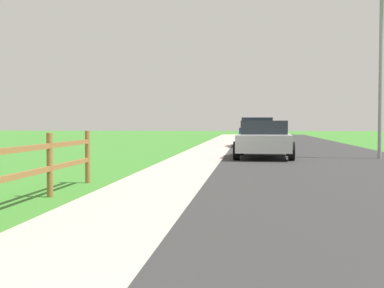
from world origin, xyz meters
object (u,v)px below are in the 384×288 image
(parked_car_beige, at_px, (264,131))
(parked_car_black, at_px, (256,128))
(parked_car_blue, at_px, (257,132))
(street_lamp, at_px, (384,59))
(parked_suv_silver, at_px, (264,139))

(parked_car_beige, relative_size, parked_car_black, 1.05)
(parked_car_blue, relative_size, parked_car_beige, 1.05)
(parked_car_black, bearing_deg, street_lamp, -82.11)
(parked_car_beige, xyz_separation_m, street_lamp, (3.80, -19.69, 2.93))
(parked_car_blue, bearing_deg, parked_car_beige, 86.10)
(parked_car_blue, height_order, parked_car_beige, parked_car_blue)
(parked_car_blue, bearing_deg, parked_car_black, 89.38)
(parked_car_blue, distance_m, street_lamp, 11.20)
(parked_car_blue, relative_size, parked_car_black, 1.11)
(parked_car_beige, relative_size, street_lamp, 0.76)
(parked_car_beige, bearing_deg, street_lamp, -79.07)
(parked_car_black, bearing_deg, parked_car_beige, -87.67)
(street_lamp, bearing_deg, parked_car_black, 97.89)
(parked_car_blue, relative_size, street_lamp, 0.81)
(parked_suv_silver, height_order, street_lamp, street_lamp)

